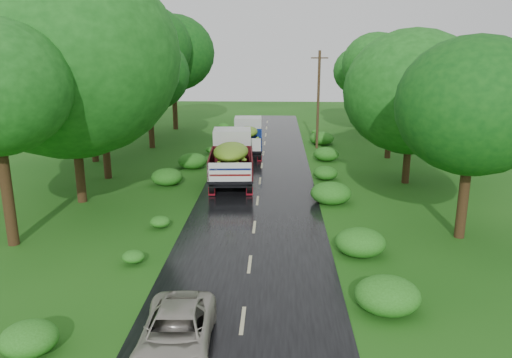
# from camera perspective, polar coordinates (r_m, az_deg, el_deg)

# --- Properties ---
(ground) EXTENTS (120.00, 120.00, 0.00)m
(ground) POSITION_cam_1_polar(r_m,az_deg,el_deg) (15.71, -1.53, -15.89)
(ground) COLOR #164A0F
(ground) RESTS_ON ground
(road) EXTENTS (6.50, 80.00, 0.02)m
(road) POSITION_cam_1_polar(r_m,az_deg,el_deg) (20.14, -0.58, -8.53)
(road) COLOR black
(road) RESTS_ON ground
(road_lines) EXTENTS (0.12, 69.60, 0.00)m
(road_lines) POSITION_cam_1_polar(r_m,az_deg,el_deg) (21.06, -0.44, -7.40)
(road_lines) COLOR #BFB78C
(road_lines) RESTS_ON road
(truck_near) EXTENTS (2.85, 6.98, 2.87)m
(truck_near) POSITION_cam_1_polar(r_m,az_deg,el_deg) (30.14, -2.80, 2.73)
(truck_near) COLOR black
(truck_near) RESTS_ON ground
(truck_far) EXTENTS (2.32, 6.13, 2.55)m
(truck_far) POSITION_cam_1_polar(r_m,az_deg,el_deg) (37.93, -0.98, 5.04)
(truck_far) COLOR black
(truck_far) RESTS_ON ground
(car) EXTENTS (2.09, 4.23, 1.15)m
(car) POSITION_cam_1_polar(r_m,az_deg,el_deg) (14.18, -9.13, -17.01)
(car) COLOR #ADA599
(car) RESTS_ON road
(utility_pole) EXTENTS (1.34, 0.21, 7.66)m
(utility_pole) POSITION_cam_1_polar(r_m,az_deg,el_deg) (40.02, 7.13, 9.07)
(utility_pole) COLOR #382616
(utility_pole) RESTS_ON ground
(trees_left) EXTENTS (6.95, 33.18, 9.66)m
(trees_left) POSITION_cam_1_polar(r_m,az_deg,el_deg) (36.00, -15.55, 12.79)
(trees_left) COLOR black
(trees_left) RESTS_ON ground
(trees_right) EXTENTS (4.23, 32.57, 8.06)m
(trees_right) POSITION_cam_1_polar(r_m,az_deg,el_deg) (35.35, 15.79, 10.58)
(trees_right) COLOR black
(trees_right) RESTS_ON ground
(shrubs) EXTENTS (11.90, 44.00, 0.70)m
(shrubs) POSITION_cam_1_polar(r_m,az_deg,el_deg) (28.51, 0.33, -0.62)
(shrubs) COLOR #246518
(shrubs) RESTS_ON ground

